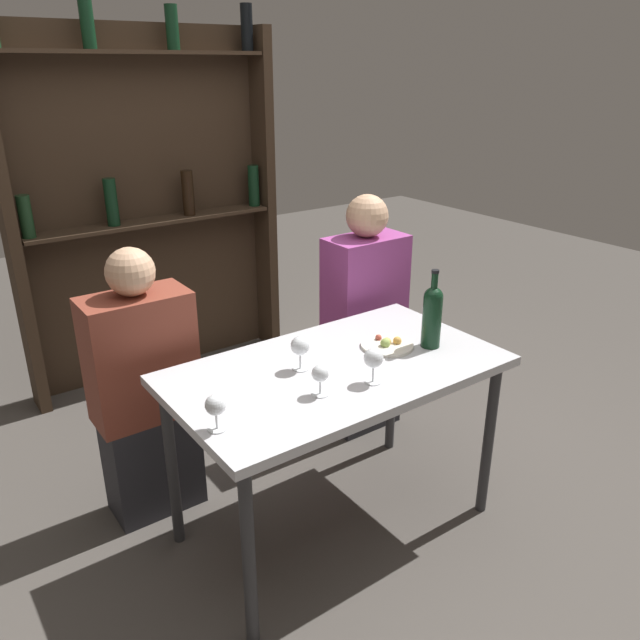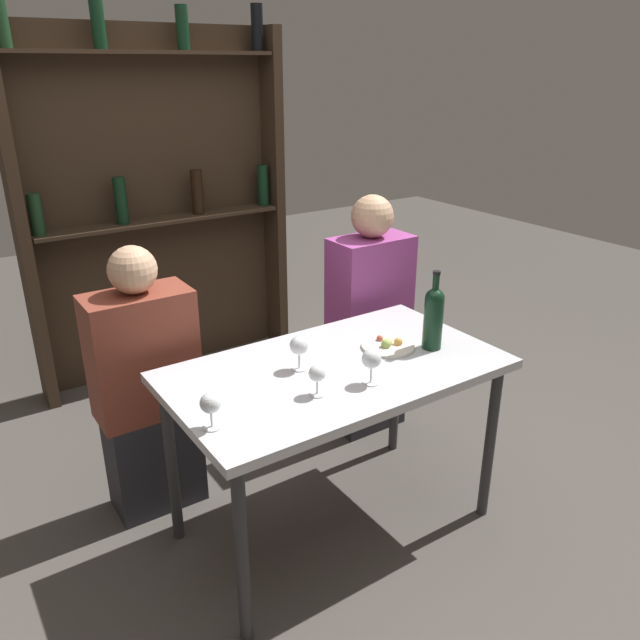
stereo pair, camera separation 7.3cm
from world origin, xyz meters
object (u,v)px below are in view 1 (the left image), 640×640
(food_plate_0, at_px, (387,344))
(seated_person_right, at_px, (364,323))
(wine_glass_1, at_px, (374,359))
(wine_glass_3, at_px, (216,406))
(wine_glass_0, at_px, (320,375))
(seated_person_left, at_px, (145,395))
(wine_glass_2, at_px, (300,347))
(wine_bottle, at_px, (432,314))

(food_plate_0, bearing_deg, seated_person_right, 58.32)
(wine_glass_1, bearing_deg, wine_glass_3, 175.37)
(food_plate_0, height_order, seated_person_right, seated_person_right)
(wine_glass_0, height_order, seated_person_right, seated_person_right)
(wine_glass_1, distance_m, wine_glass_3, 0.59)
(food_plate_0, xyz_separation_m, seated_person_left, (-0.82, 0.54, -0.21))
(seated_person_left, bearing_deg, wine_glass_1, -51.92)
(wine_glass_3, height_order, seated_person_left, seated_person_left)
(wine_glass_1, bearing_deg, wine_glass_2, 122.46)
(seated_person_right, bearing_deg, wine_glass_0, -138.15)
(wine_bottle, relative_size, wine_glass_0, 2.88)
(wine_glass_3, bearing_deg, wine_glass_2, 23.18)
(seated_person_left, relative_size, seated_person_right, 0.95)
(wine_bottle, bearing_deg, seated_person_right, 73.41)
(wine_glass_2, xyz_separation_m, food_plate_0, (0.39, -0.04, -0.08))
(wine_glass_0, distance_m, seated_person_right, 1.07)
(wine_glass_2, bearing_deg, wine_glass_3, -156.82)
(wine_glass_0, height_order, wine_glass_2, wine_glass_2)
(wine_bottle, distance_m, food_plate_0, 0.21)
(wine_glass_0, distance_m, seated_person_left, 0.83)
(wine_glass_3, bearing_deg, food_plate_0, 10.05)
(wine_glass_2, height_order, wine_glass_3, wine_glass_2)
(wine_glass_3, height_order, seated_person_right, seated_person_right)
(wine_bottle, relative_size, food_plate_0, 1.52)
(wine_glass_2, relative_size, wine_glass_3, 1.09)
(wine_glass_3, bearing_deg, wine_bottle, 3.08)
(wine_bottle, xyz_separation_m, wine_glass_1, (-0.38, -0.10, -0.05))
(wine_bottle, height_order, wine_glass_1, wine_bottle)
(food_plate_0, xyz_separation_m, seated_person_right, (0.33, 0.54, -0.17))
(wine_glass_1, bearing_deg, seated_person_right, 51.96)
(wine_glass_1, height_order, seated_person_left, seated_person_left)
(food_plate_0, distance_m, seated_person_left, 1.00)
(wine_glass_1, distance_m, food_plate_0, 0.32)
(wine_glass_1, distance_m, wine_glass_2, 0.28)
(wine_glass_1, relative_size, wine_glass_3, 1.09)
(seated_person_right, bearing_deg, wine_glass_2, -145.49)
(wine_glass_0, relative_size, seated_person_left, 0.10)
(seated_person_right, bearing_deg, wine_glass_1, -128.04)
(wine_glass_0, relative_size, seated_person_right, 0.09)
(wine_glass_2, bearing_deg, wine_glass_1, -57.54)
(wine_glass_0, bearing_deg, food_plate_0, 19.43)
(wine_bottle, xyz_separation_m, wine_glass_0, (-0.59, -0.06, -0.06))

